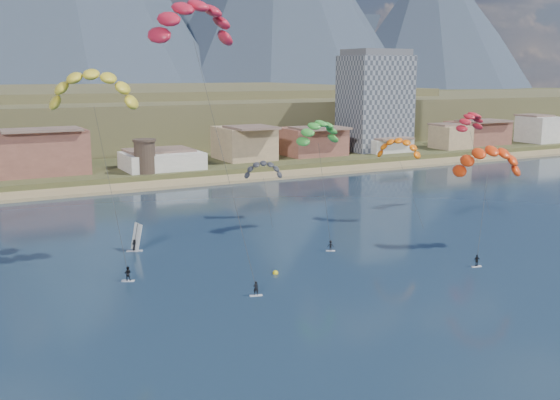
% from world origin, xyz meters
% --- Properties ---
extents(ground, '(2400.00, 2400.00, 0.00)m').
position_xyz_m(ground, '(0.00, 0.00, 0.00)').
color(ground, black).
rests_on(ground, ground).
extents(beach, '(2200.00, 12.00, 0.90)m').
position_xyz_m(beach, '(0.00, 106.00, 0.25)').
color(beach, tan).
rests_on(beach, ground).
extents(foothills, '(940.00, 210.00, 18.00)m').
position_xyz_m(foothills, '(22.39, 232.47, 9.08)').
color(foothills, brown).
rests_on(foothills, ground).
extents(apartment_tower, '(20.00, 16.00, 32.00)m').
position_xyz_m(apartment_tower, '(85.00, 128.00, 17.82)').
color(apartment_tower, gray).
rests_on(apartment_tower, ground).
extents(watchtower, '(5.82, 5.82, 8.60)m').
position_xyz_m(watchtower, '(5.00, 114.00, 6.37)').
color(watchtower, '#47382D').
rests_on(watchtower, ground).
extents(kitesurfer_red, '(13.71, 18.20, 37.82)m').
position_xyz_m(kitesurfer_red, '(-9.70, 37.75, 34.22)').
color(kitesurfer_red, silver).
rests_on(kitesurfer_red, ground).
extents(kitesurfer_yellow, '(13.87, 17.98, 29.26)m').
position_xyz_m(kitesurfer_yellow, '(-20.36, 50.06, 25.43)').
color(kitesurfer_yellow, silver).
rests_on(kitesurfer_yellow, ground).
extents(kitesurfer_orange, '(14.91, 11.82, 18.44)m').
position_xyz_m(kitesurfer_orange, '(33.70, 27.72, 14.45)').
color(kitesurfer_orange, silver).
rests_on(kitesurfer_orange, ground).
extents(kitesurfer_green, '(10.04, 14.89, 21.20)m').
position_xyz_m(kitesurfer_green, '(16.00, 48.58, 17.60)').
color(kitesurfer_green, silver).
rests_on(kitesurfer_green, ground).
extents(distant_kite_dark, '(7.91, 6.80, 13.03)m').
position_xyz_m(distant_kite_dark, '(12.49, 62.38, 9.83)').
color(distant_kite_dark, '#262626').
rests_on(distant_kite_dark, ground).
extents(distant_kite_orange, '(7.83, 8.22, 17.04)m').
position_xyz_m(distant_kite_orange, '(33.26, 49.07, 14.13)').
color(distant_kite_orange, '#262626').
rests_on(distant_kite_orange, ground).
extents(distant_kite_red, '(8.87, 6.92, 20.72)m').
position_xyz_m(distant_kite_red, '(52.33, 51.31, 18.07)').
color(distant_kite_red, '#262626').
rests_on(distant_kite_red, ground).
extents(windsurfer, '(2.63, 2.75, 4.29)m').
position_xyz_m(windsurfer, '(-14.99, 51.25, 1.36)').
color(windsurfer, silver).
rests_on(windsurfer, ground).
extents(buoy, '(0.77, 0.77, 0.77)m').
position_xyz_m(buoy, '(-1.24, 30.98, 0.13)').
color(buoy, yellow).
rests_on(buoy, ground).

